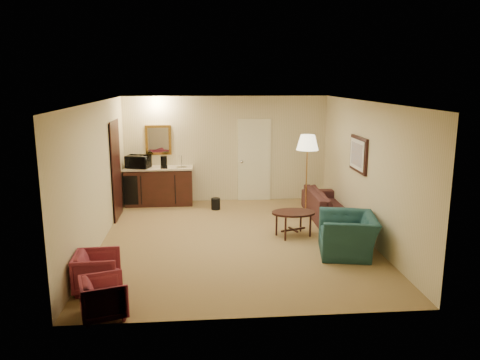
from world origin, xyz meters
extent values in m
plane|color=#99794E|center=(0.00, 0.00, 0.00)|extent=(6.00, 6.00, 0.00)
cube|color=beige|center=(0.00, 3.00, 1.30)|extent=(5.00, 0.02, 2.60)
cube|color=beige|center=(-2.50, 0.00, 1.30)|extent=(0.02, 6.00, 2.60)
cube|color=beige|center=(2.50, 0.00, 1.30)|extent=(0.02, 6.00, 2.60)
cube|color=white|center=(0.00, 0.00, 2.60)|extent=(5.00, 6.00, 0.02)
cube|color=#F1EBC5|center=(0.70, 2.97, 1.02)|extent=(0.82, 0.06, 2.05)
cube|color=black|center=(-2.47, 1.70, 1.05)|extent=(0.06, 0.98, 2.10)
cube|color=gold|center=(-1.65, 2.97, 1.55)|extent=(0.62, 0.04, 0.72)
cube|color=black|center=(2.46, 0.40, 1.55)|extent=(0.06, 0.90, 0.70)
cube|color=#381712|center=(-1.65, 2.72, 0.46)|extent=(1.64, 0.58, 0.92)
imported|color=black|center=(2.15, 1.24, 0.40)|extent=(0.63, 2.06, 0.80)
imported|color=#1F4B4E|center=(1.90, -0.90, 0.47)|extent=(0.88, 1.18, 0.94)
imported|color=#8E2E41|center=(-2.15, -2.00, 0.32)|extent=(0.61, 0.65, 0.63)
imported|color=#8E2E41|center=(-1.90, -2.80, 0.29)|extent=(0.67, 0.69, 0.58)
cube|color=black|center=(1.14, 0.12, 0.25)|extent=(1.01, 0.84, 0.49)
cube|color=#B8803D|center=(1.70, 1.51, 0.91)|extent=(0.56, 0.56, 1.82)
cylinder|color=black|center=(-0.30, 2.15, 0.13)|extent=(0.27, 0.27, 0.27)
imported|color=black|center=(-2.12, 2.69, 1.10)|extent=(0.61, 0.45, 0.37)
cylinder|color=black|center=(-1.51, 2.60, 1.07)|extent=(0.17, 0.17, 0.29)
camera|label=1|loc=(-0.63, -8.46, 3.00)|focal=35.00mm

